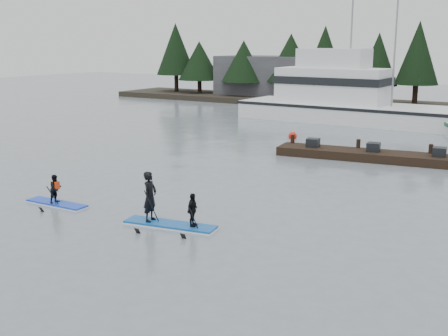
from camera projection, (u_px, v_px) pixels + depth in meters
The scene contains 9 objects.
ground at pixel (136, 229), 20.00m from camera, with size 160.00×160.00×0.00m, color slate.
far_shore at pixel (416, 108), 54.85m from camera, with size 70.00×8.00×0.60m, color #2D281E.
treeline at pixel (416, 111), 54.92m from camera, with size 60.00×4.00×8.00m, color black, non-canonical shape.
waterfront_building at pixel (295, 79), 63.19m from camera, with size 18.00×6.00×5.00m, color #4C4C51.
fishing_boat_large at pixel (352, 111), 47.11m from camera, with size 20.45×6.26×11.15m.
floating_dock at pixel (410, 159), 30.95m from camera, with size 14.88×1.98×0.50m, color black.
buoy_b at pixel (293, 138), 38.98m from camera, with size 0.59×0.59×0.59m, color red.
paddleboard_solo at pixel (56, 195), 22.93m from camera, with size 2.87×1.03×1.78m.
paddleboard_duo at pixel (165, 208), 20.24m from camera, with size 3.55×1.50×2.44m.
Camera 1 is at (12.64, -14.57, 6.51)m, focal length 45.00 mm.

